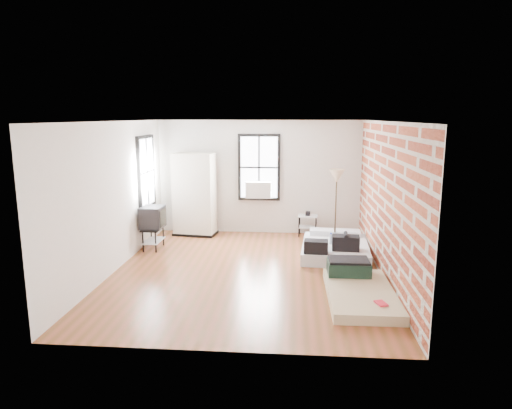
# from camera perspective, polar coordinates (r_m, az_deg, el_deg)

# --- Properties ---
(ground) EXTENTS (6.00, 6.00, 0.00)m
(ground) POSITION_cam_1_polar(r_m,az_deg,el_deg) (8.72, -1.11, -8.36)
(ground) COLOR brown
(ground) RESTS_ON ground
(room_shell) EXTENTS (5.02, 6.02, 2.80)m
(room_shell) POSITION_cam_1_polar(r_m,az_deg,el_deg) (8.65, 0.62, 3.33)
(room_shell) COLOR silver
(room_shell) RESTS_ON ground
(mattress_main) EXTENTS (1.49, 1.94, 0.59)m
(mattress_main) POSITION_cam_1_polar(r_m,az_deg,el_deg) (9.81, 9.83, -5.31)
(mattress_main) COLOR white
(mattress_main) RESTS_ON ground
(mattress_bare) EXTENTS (1.07, 2.00, 0.43)m
(mattress_bare) POSITION_cam_1_polar(r_m,az_deg,el_deg) (7.79, 12.57, -10.03)
(mattress_bare) COLOR #C2B58C
(mattress_bare) RESTS_ON ground
(wardrobe) EXTENTS (1.09, 0.71, 2.01)m
(wardrobe) POSITION_cam_1_polar(r_m,az_deg,el_deg) (11.25, -7.68, 1.24)
(wardrobe) COLOR black
(wardrobe) RESTS_ON ground
(side_table) EXTENTS (0.49, 0.40, 0.61)m
(side_table) POSITION_cam_1_polar(r_m,az_deg,el_deg) (11.19, 6.48, -1.92)
(side_table) COLOR black
(side_table) RESTS_ON ground
(floor_lamp) EXTENTS (0.35, 0.35, 1.65)m
(floor_lamp) POSITION_cam_1_polar(r_m,az_deg,el_deg) (10.98, 10.05, 3.09)
(floor_lamp) COLOR #312510
(floor_lamp) RESTS_ON ground
(tv_stand) EXTENTS (0.48, 0.68, 0.95)m
(tv_stand) POSITION_cam_1_polar(r_m,az_deg,el_deg) (10.24, -12.78, -1.75)
(tv_stand) COLOR black
(tv_stand) RESTS_ON ground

